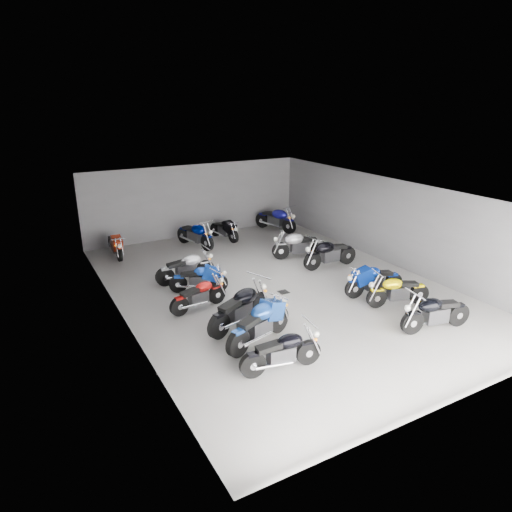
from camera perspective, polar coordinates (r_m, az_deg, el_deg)
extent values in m
plane|color=#989690|center=(15.27, 2.46, -3.87)|extent=(14.00, 14.00, 0.00)
cube|color=slate|center=(20.81, -7.58, 6.91)|extent=(10.00, 0.10, 3.20)
cube|color=slate|center=(12.96, -16.70, -1.41)|extent=(0.10, 14.00, 3.20)
cube|color=slate|center=(17.75, 16.52, 4.12)|extent=(0.10, 14.00, 3.20)
cube|color=black|center=(14.31, 2.65, 8.06)|extent=(10.00, 14.00, 0.04)
cube|color=black|center=(14.88, 3.46, -4.51)|extent=(0.32, 0.32, 0.01)
cylinder|color=black|center=(11.04, 6.52, -11.88)|extent=(0.63, 0.20, 0.62)
cylinder|color=black|center=(10.52, -0.42, -13.46)|extent=(0.63, 0.22, 0.62)
cube|color=#2D2D30|center=(10.71, 3.15, -12.23)|extent=(0.66, 0.36, 0.39)
ellipsoid|color=black|center=(10.63, 4.24, -10.56)|extent=(0.70, 0.46, 0.35)
cube|color=black|center=(10.46, 1.61, -11.31)|extent=(0.62, 0.34, 0.18)
cylinder|color=black|center=(12.33, 2.83, -8.00)|extent=(0.71, 0.38, 0.71)
cylinder|color=black|center=(11.26, -2.27, -10.84)|extent=(0.72, 0.40, 0.71)
cube|color=#2D2D30|center=(11.73, 0.40, -8.89)|extent=(0.79, 0.56, 0.44)
ellipsoid|color=#184093|center=(11.73, 1.18, -6.94)|extent=(0.86, 0.68, 0.40)
cube|color=black|center=(11.35, -0.76, -8.15)|extent=(0.74, 0.53, 0.20)
cylinder|color=black|center=(13.13, 0.28, -6.18)|extent=(0.72, 0.39, 0.71)
cylinder|color=black|center=(12.06, -4.66, -8.69)|extent=(0.72, 0.41, 0.71)
cube|color=#2D2D30|center=(12.53, -2.08, -6.93)|extent=(0.79, 0.57, 0.44)
ellipsoid|color=black|center=(12.55, -1.36, -5.10)|extent=(0.87, 0.69, 0.40)
cube|color=black|center=(12.16, -3.22, -6.18)|extent=(0.74, 0.54, 0.20)
cylinder|color=black|center=(14.03, -4.92, -4.81)|extent=(0.59, 0.22, 0.58)
cylinder|color=black|center=(13.40, -9.57, -6.22)|extent=(0.60, 0.24, 0.58)
cube|color=#2D2D30|center=(13.67, -7.20, -5.16)|extent=(0.63, 0.38, 0.36)
ellipsoid|color=#AC120F|center=(13.65, -6.55, -3.83)|extent=(0.67, 0.47, 0.33)
cube|color=black|center=(13.43, -8.29, -4.48)|extent=(0.59, 0.35, 0.17)
cylinder|color=black|center=(14.86, -4.65, -3.38)|extent=(0.58, 0.35, 0.58)
cylinder|color=black|center=(14.94, -9.70, -3.48)|extent=(0.58, 0.37, 0.58)
cube|color=#2D2D30|center=(14.85, -7.20, -3.11)|extent=(0.65, 0.49, 0.36)
ellipsoid|color=#1442B9|center=(14.74, -6.47, -2.05)|extent=(0.71, 0.59, 0.33)
cube|color=black|center=(14.78, -8.36, -2.22)|extent=(0.61, 0.46, 0.17)
cylinder|color=black|center=(15.98, -6.34, -1.65)|extent=(0.64, 0.13, 0.64)
cylinder|color=black|center=(15.53, -11.30, -2.56)|extent=(0.64, 0.15, 0.64)
cube|color=#2D2D30|center=(15.70, -8.80, -1.76)|extent=(0.65, 0.30, 0.40)
ellipsoid|color=#B0B0B7|center=(15.66, -8.10, -0.53)|extent=(0.68, 0.40, 0.36)
cube|color=black|center=(15.51, -9.96, -0.99)|extent=(0.61, 0.28, 0.18)
cylinder|color=black|center=(12.92, 18.92, -7.89)|extent=(0.67, 0.25, 0.66)
cylinder|color=black|center=(13.82, 23.91, -6.72)|extent=(0.68, 0.27, 0.66)
cube|color=#2D2D30|center=(13.31, 21.56, -6.89)|extent=(0.71, 0.42, 0.41)
ellipsoid|color=black|center=(13.04, 20.96, -5.77)|extent=(0.76, 0.53, 0.37)
cube|color=black|center=(13.40, 22.80, -5.53)|extent=(0.67, 0.40, 0.19)
cylinder|color=black|center=(14.16, 14.82, -5.09)|extent=(0.63, 0.29, 0.62)
cylinder|color=black|center=(14.84, 19.66, -4.46)|extent=(0.64, 0.31, 0.62)
cube|color=#2D2D30|center=(14.45, 17.34, -4.42)|extent=(0.69, 0.45, 0.39)
ellipsoid|color=#E6CA00|center=(14.23, 16.71, -3.37)|extent=(0.74, 0.56, 0.35)
cube|color=black|center=(14.50, 18.51, -3.31)|extent=(0.64, 0.42, 0.18)
cylinder|color=black|center=(14.65, 12.19, -4.00)|extent=(0.65, 0.22, 0.64)
cylinder|color=black|center=(15.44, 16.71, -3.17)|extent=(0.65, 0.24, 0.64)
cube|color=#2D2D30|center=(15.00, 14.54, -3.22)|extent=(0.68, 0.39, 0.40)
ellipsoid|color=#0A2B94|center=(14.76, 13.95, -2.21)|extent=(0.72, 0.49, 0.36)
cube|color=black|center=(15.08, 15.62, -2.07)|extent=(0.64, 0.36, 0.18)
cylinder|color=black|center=(16.69, 7.05, -0.68)|extent=(0.69, 0.17, 0.69)
cylinder|color=black|center=(17.56, 11.30, 0.10)|extent=(0.69, 0.19, 0.69)
cube|color=#2D2D30|center=(17.08, 9.25, 0.06)|extent=(0.71, 0.35, 0.43)
ellipsoid|color=black|center=(16.84, 8.66, 1.05)|extent=(0.75, 0.46, 0.39)
cube|color=black|center=(17.18, 10.24, 1.18)|extent=(0.67, 0.33, 0.20)
cylinder|color=black|center=(17.73, 3.11, 0.64)|extent=(0.69, 0.33, 0.68)
cylinder|color=black|center=(18.18, 7.82, 0.96)|extent=(0.70, 0.35, 0.68)
cube|color=#2D2D30|center=(17.91, 5.50, 1.13)|extent=(0.76, 0.51, 0.43)
ellipsoid|color=#A6A5AA|center=(17.74, 4.81, 2.13)|extent=(0.82, 0.62, 0.38)
cube|color=black|center=(17.92, 6.58, 2.10)|extent=(0.71, 0.47, 0.19)
cylinder|color=black|center=(18.27, -16.71, 0.28)|extent=(0.13, 0.61, 0.61)
cylinder|color=black|center=(19.56, -17.61, 1.43)|extent=(0.15, 0.61, 0.61)
cube|color=#2D2D30|center=(18.89, -17.20, 1.15)|extent=(0.29, 0.62, 0.38)
ellipsoid|color=#A42D16|center=(18.60, -17.16, 1.87)|extent=(0.39, 0.65, 0.34)
cube|color=black|center=(19.10, -17.48, 2.16)|extent=(0.27, 0.58, 0.17)
cylinder|color=black|center=(18.79, -6.11, 1.65)|extent=(0.34, 0.70, 0.69)
cylinder|color=black|center=(19.96, -9.03, 2.58)|extent=(0.36, 0.71, 0.69)
cube|color=#2D2D30|center=(19.34, -7.63, 2.44)|extent=(0.52, 0.77, 0.43)
ellipsoid|color=#00106B|center=(19.06, -7.22, 3.29)|extent=(0.63, 0.83, 0.39)
cube|color=black|center=(19.51, -8.31, 3.48)|extent=(0.48, 0.72, 0.20)
cylinder|color=black|center=(19.75, -2.84, 2.48)|extent=(0.24, 0.61, 0.59)
cylinder|color=black|center=(20.79, -5.11, 3.28)|extent=(0.26, 0.61, 0.59)
cube|color=#2D2D30|center=(20.24, -4.01, 3.14)|extent=(0.39, 0.65, 0.37)
ellipsoid|color=black|center=(20.00, -3.68, 3.84)|extent=(0.49, 0.69, 0.33)
cube|color=black|center=(20.40, -4.53, 4.02)|extent=(0.37, 0.61, 0.17)
cylinder|color=black|center=(21.14, 4.14, 3.74)|extent=(0.38, 0.72, 0.71)
cylinder|color=black|center=(22.10, 0.79, 4.49)|extent=(0.40, 0.72, 0.71)
cube|color=#2D2D30|center=(21.58, 2.43, 4.41)|extent=(0.56, 0.79, 0.44)
ellipsoid|color=navy|center=(21.35, 2.96, 5.22)|extent=(0.68, 0.86, 0.40)
cube|color=black|center=(21.72, 1.71, 5.36)|extent=(0.53, 0.74, 0.20)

